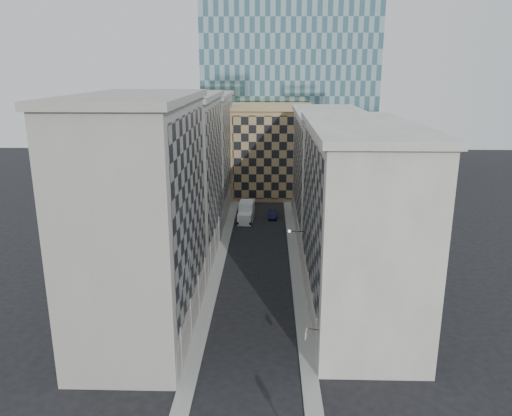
# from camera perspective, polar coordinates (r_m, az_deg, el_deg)

# --- Properties ---
(ground) EXTENTS (260.00, 260.00, 0.00)m
(ground) POSITION_cam_1_polar(r_m,az_deg,el_deg) (44.21, -0.88, -20.32)
(ground) COLOR black
(ground) RESTS_ON ground
(sidewalk_west) EXTENTS (1.50, 100.00, 0.15)m
(sidewalk_west) POSITION_cam_1_polar(r_m,az_deg,el_deg) (70.99, -4.11, -5.77)
(sidewalk_west) COLOR gray
(sidewalk_west) RESTS_ON ground
(sidewalk_east) EXTENTS (1.50, 100.00, 0.15)m
(sidewalk_east) POSITION_cam_1_polar(r_m,az_deg,el_deg) (70.75, 4.43, -5.85)
(sidewalk_east) COLOR gray
(sidewalk_east) RESTS_ON ground
(bldg_left_a) EXTENTS (10.80, 22.80, 23.70)m
(bldg_left_a) POSITION_cam_1_polar(r_m,az_deg,el_deg) (50.40, -12.85, -1.04)
(bldg_left_a) COLOR #9A958A
(bldg_left_a) RESTS_ON ground
(bldg_left_b) EXTENTS (10.80, 22.80, 22.70)m
(bldg_left_b) POSITION_cam_1_polar(r_m,az_deg,el_deg) (71.38, -8.56, 3.66)
(bldg_left_b) COLOR gray
(bldg_left_b) RESTS_ON ground
(bldg_left_c) EXTENTS (10.80, 22.80, 21.70)m
(bldg_left_c) POSITION_cam_1_polar(r_m,az_deg,el_deg) (92.83, -6.22, 6.20)
(bldg_left_c) COLOR #9A958A
(bldg_left_c) RESTS_ON ground
(bldg_right_a) EXTENTS (10.80, 26.80, 20.70)m
(bldg_right_a) POSITION_cam_1_polar(r_m,az_deg,el_deg) (53.89, 11.40, -1.53)
(bldg_right_a) COLOR #AEA79F
(bldg_right_a) RESTS_ON ground
(bldg_right_b) EXTENTS (10.80, 28.80, 19.70)m
(bldg_right_b) POSITION_cam_1_polar(r_m,az_deg,el_deg) (79.92, 8.22, 3.88)
(bldg_right_b) COLOR #AEA79F
(bldg_right_b) RESTS_ON ground
(tan_block) EXTENTS (16.80, 14.80, 18.80)m
(tan_block) POSITION_cam_1_polar(r_m,az_deg,el_deg) (104.94, 1.78, 6.61)
(tan_block) COLOR tan
(tan_block) RESTS_ON ground
(church_tower) EXTENTS (7.20, 7.20, 51.50)m
(church_tower) POSITION_cam_1_polar(r_m,az_deg,el_deg) (117.74, 0.82, 16.16)
(church_tower) COLOR #2D2723
(church_tower) RESTS_ON ground
(flagpoles_left) EXTENTS (0.10, 6.33, 2.33)m
(flagpoles_left) POSITION_cam_1_polar(r_m,az_deg,el_deg) (46.06, -8.02, -7.47)
(flagpoles_left) COLOR gray
(flagpoles_left) RESTS_ON ground
(bracket_lamp) EXTENTS (1.98, 0.36, 0.36)m
(bracket_lamp) POSITION_cam_1_polar(r_m,az_deg,el_deg) (62.98, 4.01, -2.67)
(bracket_lamp) COLOR black
(bracket_lamp) RESTS_ON ground
(box_truck) EXTENTS (2.91, 6.21, 3.31)m
(box_truck) POSITION_cam_1_polar(r_m,az_deg,el_deg) (87.75, -1.13, -0.56)
(box_truck) COLOR white
(box_truck) RESTS_ON ground
(dark_car) EXTENTS (1.53, 4.14, 1.36)m
(dark_car) POSITION_cam_1_polar(r_m,az_deg,el_deg) (89.50, 1.88, -0.75)
(dark_car) COLOR #0E1333
(dark_car) RESTS_ON ground
(shop_sign) EXTENTS (1.27, 0.79, 0.88)m
(shop_sign) POSITION_cam_1_polar(r_m,az_deg,el_deg) (44.74, 5.81, -14.09)
(shop_sign) COLOR black
(shop_sign) RESTS_ON ground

